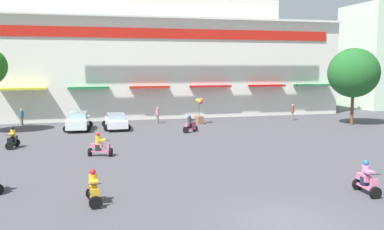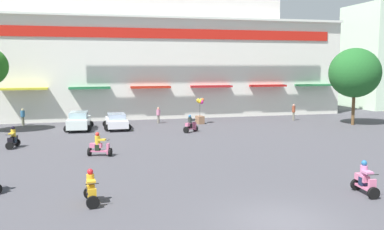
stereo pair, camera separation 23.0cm
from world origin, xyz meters
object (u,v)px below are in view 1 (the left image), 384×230
plaza_tree_1 (354,73)px  scooter_rider_0 (93,190)px  scooter_rider_2 (13,139)px  scooter_rider_4 (190,125)px  balloon_vendor_cart (199,111)px  pedestrian_2 (22,116)px  parked_car_0 (78,121)px  scooter_rider_8 (366,180)px  pedestrian_1 (293,111)px  scooter_rider_5 (100,146)px  pedestrian_0 (158,114)px  parked_car_1 (116,121)px

plaza_tree_1 → scooter_rider_0: size_ratio=4.73×
scooter_rider_2 → scooter_rider_4: (13.39, 3.58, 0.02)m
scooter_rider_2 → balloon_vendor_cart: size_ratio=0.60×
scooter_rider_2 → pedestrian_2: (-0.81, 11.40, 0.29)m
scooter_rider_2 → parked_car_0: bearing=59.4°
pedestrian_2 → balloon_vendor_cart: size_ratio=0.64×
parked_car_0 → balloon_vendor_cart: (11.24, 1.18, 0.45)m
scooter_rider_2 → scooter_rider_8: 22.41m
plaza_tree_1 → pedestrian_1: 7.01m
scooter_rider_5 → pedestrian_1: pedestrian_1 is taller
balloon_vendor_cart → scooter_rider_0: bearing=-115.8°
plaza_tree_1 → pedestrian_0: bearing=162.6°
plaza_tree_1 → scooter_rider_2: plaza_tree_1 is taller
parked_car_0 → pedestrian_1: size_ratio=2.61×
scooter_rider_0 → parked_car_0: bearing=91.8°
scooter_rider_8 → scooter_rider_5: bearing=135.0°
plaza_tree_1 → scooter_rider_5: bearing=-160.6°
scooter_rider_0 → pedestrian_2: 25.50m
scooter_rider_5 → pedestrian_1: 23.53m
parked_car_1 → pedestrian_1: size_ratio=2.52×
scooter_rider_2 → scooter_rider_5: (5.61, -4.18, 0.01)m
scooter_rider_4 → pedestrian_2: size_ratio=0.94×
scooter_rider_8 → pedestrian_2: size_ratio=0.96×
scooter_rider_4 → scooter_rider_5: size_ratio=0.97×
scooter_rider_8 → pedestrian_1: bearing=69.4°
parked_car_0 → parked_car_1: size_ratio=1.04×
scooter_rider_0 → scooter_rider_5: bearing=85.9°
scooter_rider_4 → parked_car_1: bearing=149.3°
balloon_vendor_cart → scooter_rider_4: bearing=-113.8°
scooter_rider_0 → balloon_vendor_cart: size_ratio=0.61×
scooter_rider_4 → pedestrian_2: bearing=151.2°
scooter_rider_4 → pedestrian_1: pedestrian_1 is taller
scooter_rider_2 → scooter_rider_4: scooter_rider_4 is taller
parked_car_0 → scooter_rider_2: bearing=-120.6°
scooter_rider_5 → scooter_rider_8: 15.47m
parked_car_0 → scooter_rider_5: parked_car_0 is taller
scooter_rider_0 → pedestrian_1: pedestrian_1 is taller
parked_car_0 → scooter_rider_8: size_ratio=2.87×
plaza_tree_1 → scooter_rider_4: size_ratio=4.80×
scooter_rider_5 → scooter_rider_8: size_ratio=1.02×
scooter_rider_8 → scooter_rider_2: bearing=137.6°
plaza_tree_1 → parked_car_0: size_ratio=1.65×
pedestrian_0 → pedestrian_1: size_ratio=0.94×
scooter_rider_0 → scooter_rider_4: size_ratio=1.02×
pedestrian_0 → scooter_rider_0: bearing=-106.3°
scooter_rider_2 → pedestrian_2: bearing=94.1°
pedestrian_1 → parked_car_1: bearing=-175.4°
pedestrian_0 → scooter_rider_5: bearing=-113.7°
scooter_rider_5 → parked_car_0: bearing=96.5°
plaza_tree_1 → scooter_rider_5: size_ratio=4.65×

